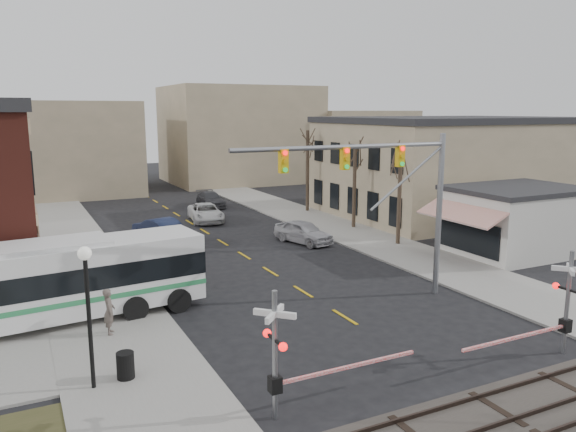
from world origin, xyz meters
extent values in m
plane|color=black|center=(0.00, 0.00, 0.00)|extent=(160.00, 160.00, 0.00)
cube|color=gray|center=(-9.50, 20.00, 0.06)|extent=(5.00, 60.00, 0.12)
cube|color=gray|center=(9.50, 20.00, 0.06)|extent=(5.00, 60.00, 0.12)
cube|color=#332D28|center=(0.00, -8.00, 0.03)|extent=(160.00, 5.00, 0.06)
cube|color=#2D231E|center=(0.00, -7.52, 0.12)|extent=(160.00, 0.08, 0.14)
cube|color=#2D231E|center=(0.00, -6.08, 0.12)|extent=(160.00, 0.08, 0.14)
cube|color=tan|center=(-11.95, 16.00, 4.30)|extent=(0.10, 15.00, 0.50)
cube|color=tan|center=(-11.95, 16.00, 8.40)|extent=(0.10, 15.00, 0.70)
cube|color=black|center=(-11.95, 16.00, 1.80)|extent=(0.08, 13.00, 2.60)
cube|color=gray|center=(22.00, 20.00, 4.00)|extent=(20.00, 15.00, 8.00)
cube|color=#262628|center=(22.00, 20.00, 8.25)|extent=(20.30, 15.30, 0.50)
cube|color=beige|center=(16.00, 7.00, 2.00)|extent=(8.00, 6.00, 4.00)
cube|color=#262628|center=(16.00, 7.00, 4.15)|extent=(8.20, 6.20, 0.30)
cube|color=#B73016|center=(11.20, 7.00, 3.00)|extent=(1.68, 6.00, 0.87)
cylinder|color=#382B21|center=(10.50, 12.00, 3.50)|extent=(0.28, 0.28, 6.75)
cylinder|color=#382B21|center=(10.80, 18.00, 3.27)|extent=(0.28, 0.28, 6.30)
cylinder|color=#382B21|center=(11.00, 26.00, 3.72)|extent=(0.28, 0.28, 7.20)
cube|color=silver|center=(-11.90, 6.79, 1.95)|extent=(13.59, 4.27, 3.00)
cube|color=black|center=(-11.90, 6.79, 2.17)|extent=(13.63, 4.31, 1.00)
cube|color=#2B824D|center=(-11.90, 6.79, 1.28)|extent=(13.63, 4.31, 0.22)
cylinder|color=black|center=(-11.90, 6.79, 0.56)|extent=(1.41, 2.99, 1.11)
cylinder|color=gray|center=(5.88, 2.85, 4.00)|extent=(0.28, 0.28, 8.00)
cylinder|color=gray|center=(0.44, 2.85, 7.50)|extent=(10.89, 0.20, 0.20)
cube|color=gold|center=(3.38, 2.85, 7.00)|extent=(0.35, 0.30, 1.00)
cube|color=gold|center=(0.38, 2.85, 7.00)|extent=(0.35, 0.30, 1.00)
cube|color=gold|center=(-2.62, 2.85, 7.00)|extent=(0.35, 0.30, 1.00)
cylinder|color=gray|center=(-6.31, -4.18, 2.00)|extent=(0.16, 0.16, 4.00)
cube|color=silver|center=(-6.31, -4.18, 3.30)|extent=(1.00, 1.00, 0.18)
cube|color=silver|center=(-6.31, -4.18, 3.30)|extent=(1.00, 1.00, 0.18)
sphere|color=#FF0C0C|center=(-6.31, -4.73, 2.50)|extent=(0.26, 0.26, 0.26)
sphere|color=#FF0C0C|center=(-6.31, -3.63, 2.50)|extent=(0.26, 0.26, 0.26)
cube|color=black|center=(-6.31, -4.18, 1.10)|extent=(0.35, 0.35, 0.50)
cube|color=#FF0C0C|center=(-3.71, -4.18, 1.10)|extent=(5.00, 0.10, 0.10)
cylinder|color=gray|center=(5.45, -4.85, 2.00)|extent=(0.16, 0.16, 4.00)
cube|color=silver|center=(5.45, -4.85, 3.30)|extent=(1.00, 1.00, 0.18)
cube|color=silver|center=(5.45, -4.85, 3.30)|extent=(1.00, 1.00, 0.18)
sphere|color=#FF0C0C|center=(5.45, -4.30, 2.50)|extent=(0.26, 0.26, 0.26)
cube|color=black|center=(5.45, -4.85, 1.10)|extent=(0.35, 0.35, 0.50)
cube|color=#FF0C0C|center=(2.85, -4.85, 1.10)|extent=(5.00, 0.10, 0.10)
cylinder|color=black|center=(-10.95, 0.00, 2.32)|extent=(0.14, 0.14, 4.39)
sphere|color=silver|center=(-10.95, 0.00, 4.66)|extent=(0.44, 0.44, 0.44)
cylinder|color=black|center=(-9.87, 0.20, 0.58)|extent=(0.60, 0.60, 0.91)
imported|color=#A2A1A6|center=(5.00, 15.41, 0.79)|extent=(3.09, 4.95, 1.57)
imported|color=#171F3A|center=(-3.81, 20.61, 0.82)|extent=(3.02, 5.27, 1.64)
imported|color=silver|center=(1.35, 25.81, 0.73)|extent=(3.16, 5.56, 1.46)
imported|color=#404145|center=(4.05, 32.57, 0.70)|extent=(2.19, 4.89, 1.39)
imported|color=#5C514A|center=(-9.71, 4.44, 1.07)|extent=(0.56, 0.75, 1.89)
imported|color=#3A355E|center=(-9.84, 6.92, 0.90)|extent=(0.88, 0.95, 1.55)
camera|label=1|loc=(-12.79, -18.13, 9.09)|focal=35.00mm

